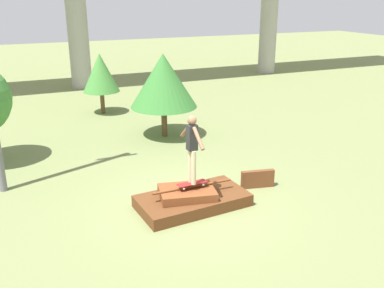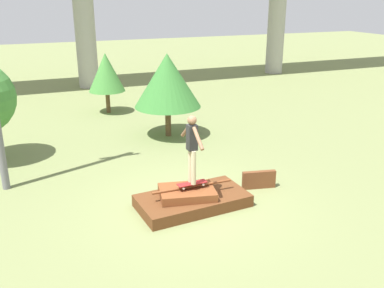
{
  "view_description": "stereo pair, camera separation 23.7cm",
  "coord_description": "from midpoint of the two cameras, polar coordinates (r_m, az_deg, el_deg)",
  "views": [
    {
      "loc": [
        -3.8,
        -8.71,
        5.0
      ],
      "look_at": [
        -0.03,
        -0.04,
        1.65
      ],
      "focal_mm": 40.0,
      "sensor_mm": 36.0,
      "label": 1
    },
    {
      "loc": [
        -3.58,
        -8.8,
        5.0
      ],
      "look_at": [
        -0.03,
        -0.04,
        1.65
      ],
      "focal_mm": 40.0,
      "sensor_mm": 36.0,
      "label": 2
    }
  ],
  "objects": [
    {
      "name": "scrap_pile",
      "position": [
        10.63,
        0.59,
        -7.37
      ],
      "size": [
        2.78,
        1.6,
        0.57
      ],
      "color": "#5B3319",
      "rests_on": "ground_plane"
    },
    {
      "name": "tree_behind_left",
      "position": [
        18.95,
        -11.04,
        9.35
      ],
      "size": [
        1.57,
        1.57,
        2.61
      ],
      "color": "brown",
      "rests_on": "ground_plane"
    },
    {
      "name": "scrap_plank_loose",
      "position": [
        11.73,
        9.48,
        -4.72
      ],
      "size": [
        0.92,
        0.32,
        0.49
      ],
      "color": "brown",
      "rests_on": "ground_plane"
    },
    {
      "name": "skateboard",
      "position": [
        10.41,
        0.66,
        -5.28
      ],
      "size": [
        0.75,
        0.24,
        0.09
      ],
      "color": "maroon",
      "rests_on": "scrap_pile"
    },
    {
      "name": "skater",
      "position": [
        10.03,
        0.68,
        -0.09
      ],
      "size": [
        0.23,
        1.19,
        1.69
      ],
      "color": "#C6B78E",
      "rests_on": "skateboard"
    },
    {
      "name": "tree_mid_back",
      "position": [
        15.37,
        -2.86,
        8.44
      ],
      "size": [
        2.4,
        2.4,
        3.03
      ],
      "color": "brown",
      "rests_on": "ground_plane"
    },
    {
      "name": "ground_plane",
      "position": [
        10.73,
        0.73,
        -8.28
      ],
      "size": [
        80.0,
        80.0,
        0.0
      ],
      "primitive_type": "plane",
      "color": "olive"
    }
  ]
}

